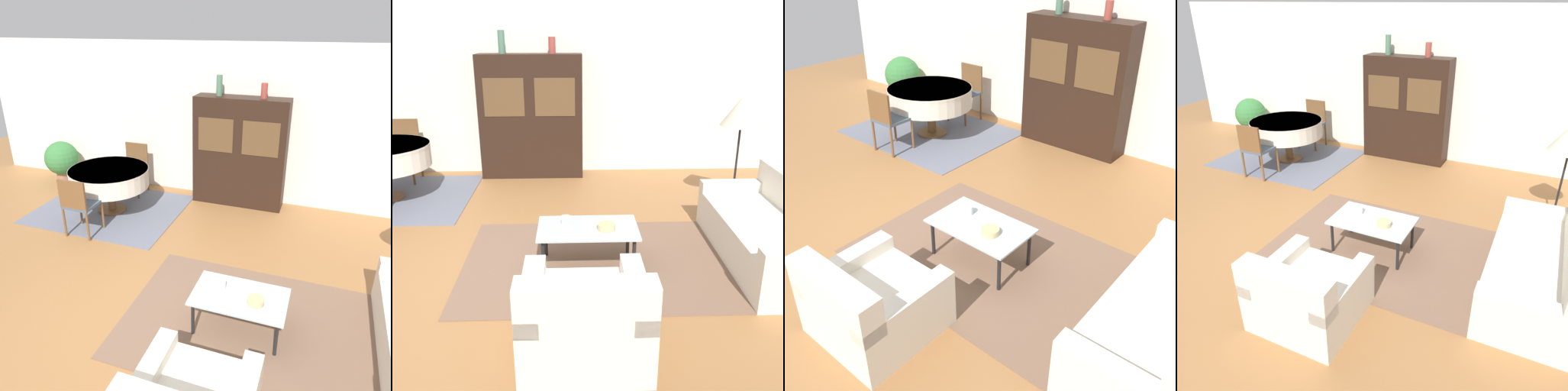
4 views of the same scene
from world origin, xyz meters
The scene contains 14 objects.
ground_plane centered at (0.00, 0.00, 0.00)m, with size 14.00×14.00×0.00m, color #9E6B3D.
wall_back centered at (0.00, 3.63, 1.35)m, with size 10.00×0.06×2.70m.
area_rug centered at (1.21, 0.40, 0.01)m, with size 2.76×1.93×0.01m.
dining_rug centered at (-1.71, 2.34, 0.01)m, with size 2.42×1.96×0.01m.
coffee_table centered at (1.07, 0.31, 0.38)m, with size 0.96×0.59×0.41m.
display_cabinet centered at (0.31, 3.37, 0.94)m, with size 1.57×0.43×1.87m.
dining_table centered at (-1.65, 2.31, 0.62)m, with size 1.32×1.32×0.76m.
dining_chair_near centered at (-1.65, 1.43, 0.54)m, with size 0.44×0.44×0.92m.
dining_chair_far centered at (-1.65, 3.18, 0.54)m, with size 0.44×0.44×0.92m.
cup centered at (0.86, 0.38, 0.47)m, with size 0.09×0.09×0.09m.
bowl centered at (1.24, 0.25, 0.45)m, with size 0.17×0.17×0.06m.
vase_tall centered at (-0.09, 3.37, 2.04)m, with size 0.10×0.10×0.33m.
vase_short centered at (0.65, 3.37, 1.99)m, with size 0.10×0.10×0.24m.
potted_plant centered at (-3.28, 3.17, 0.47)m, with size 0.67×0.67×0.83m.
Camera 1 is at (1.69, -2.77, 2.95)m, focal length 35.00 mm.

